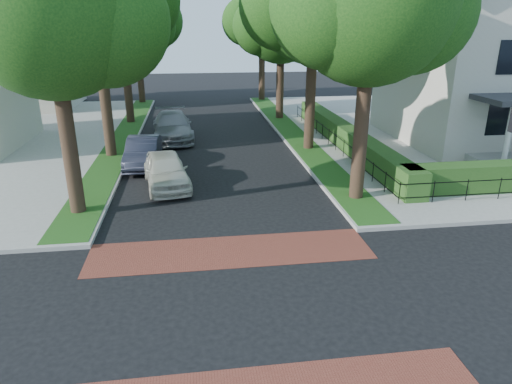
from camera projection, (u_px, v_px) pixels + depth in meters
ground at (242, 310)px, 11.66m from camera, size 120.00×120.00×0.00m
sidewalk_ne at (490, 127)px, 31.80m from camera, size 30.00×30.00×0.15m
crosswalk_far at (231, 251)px, 14.63m from camera, size 9.00×2.20×0.01m
grass_strip_ne at (292, 132)px, 30.04m from camera, size 1.60×29.80×0.02m
grass_strip_nw at (123, 137)px, 28.65m from camera, size 1.60×29.80×0.02m
tree_right_near at (372, 1)px, 16.46m from camera, size 7.75×6.67×10.66m
tree_right_mid at (315, 1)px, 23.77m from camera, size 8.25×7.09×11.22m
tree_right_far at (282, 23)px, 32.48m from camera, size 7.25×6.23×9.74m
tree_right_back at (263, 19)px, 40.72m from camera, size 7.50×6.45×10.20m
tree_left_near at (55, 11)px, 15.15m from camera, size 7.50×6.45×10.20m
tree_left_far at (123, 20)px, 30.98m from camera, size 7.00×6.02×9.86m
tree_left_back at (137, 17)px, 39.26m from camera, size 7.75×6.66×10.44m
hedge_main_road at (346, 136)px, 26.33m from camera, size 1.00×18.00×1.20m
fence_main_road at (332, 139)px, 26.27m from camera, size 0.06×18.00×0.90m
house_victorian at (509, 39)px, 26.61m from camera, size 13.00×13.05×12.48m
house_left_far at (13, 47)px, 37.63m from camera, size 10.00×9.00×10.14m
parked_car_front at (166, 170)px, 20.23m from camera, size 2.49×4.71×1.53m
parked_car_middle at (143, 152)px, 23.20m from camera, size 1.66×4.48×1.46m
parked_car_rear at (173, 126)px, 28.55m from camera, size 2.79×5.92×1.67m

